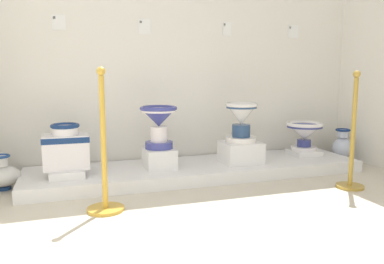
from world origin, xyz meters
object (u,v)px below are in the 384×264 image
Objects in this scene: plinth_block_leftmost at (67,172)px; plinth_block_squat_floral at (304,152)px; decorative_vase_companion at (342,147)px; stanchion_post_near_left at (104,172)px; antique_toilet_tall_cobalt at (241,118)px; decorative_vase_spare at (2,175)px; plinth_block_broad_patterned at (159,158)px; info_placard_fourth at (293,31)px; plinth_block_tall_cobalt at (241,152)px; info_placard_third at (227,29)px; info_placard_first at (59,22)px; info_placard_second at (144,26)px; antique_toilet_broad_patterned at (159,121)px; antique_toilet_squat_floral at (304,132)px; stanchion_post_near_right at (352,152)px; antique_toilet_leftmost at (66,146)px.

plinth_block_leftmost is 2.54m from plinth_block_squat_floral.
decorative_vase_companion is 2.92m from stanchion_post_near_left.
antique_toilet_tall_cobalt reaches higher than decorative_vase_spare.
plinth_block_broad_patterned is at bearing -4.12° from decorative_vase_spare.
stanchion_post_near_left is (-2.30, -1.17, -1.21)m from info_placard_fourth.
plinth_block_leftmost is 1.14× the size of plinth_block_broad_patterned.
antique_toilet_tall_cobalt is 0.96m from plinth_block_squat_floral.
plinth_block_tall_cobalt is 1.37m from info_placard_third.
plinth_block_squat_floral is at bearing -94.56° from info_placard_fourth.
plinth_block_broad_patterned is 2.40× the size of info_placard_fourth.
stanchion_post_near_left is at bearing -128.68° from plinth_block_broad_patterned.
plinth_block_broad_patterned is 1.63m from info_placard_third.
info_placard_fourth reaches higher than decorative_vase_spare.
info_placard_fourth is (2.58, 0.00, 0.00)m from info_placard_first.
info_placard_third reaches higher than plinth_block_tall_cobalt.
info_placard_third reaches higher than info_placard_second.
plinth_block_squat_floral is at bearing -11.46° from info_placard_second.
plinth_block_leftmost is 2.73× the size of info_placard_fourth.
plinth_block_leftmost is 0.76m from stanchion_post_near_left.
antique_toilet_broad_patterned reaches higher than antique_toilet_squat_floral.
decorative_vase_companion is (2.25, -0.35, -1.32)m from info_placard_second.
info_placard_first is (-2.55, 0.35, 1.36)m from plinth_block_squat_floral.
antique_toilet_leftmost is at bearing 162.13° from stanchion_post_near_right.
plinth_block_squat_floral is at bearing 45.00° from antique_toilet_squat_floral.
stanchion_post_near_right is at bearing -46.68° from antique_toilet_tall_cobalt.
antique_toilet_tall_cobalt is (0.84, -0.05, -0.00)m from antique_toilet_broad_patterned.
plinth_block_broad_patterned is at bearing 51.32° from stanchion_post_near_left.
decorative_vase_companion reaches higher than plinth_block_tall_cobalt.
plinth_block_broad_patterned is 2.21m from decorative_vase_companion.
antique_toilet_leftmost is at bearing 179.55° from plinth_block_tall_cobalt.
info_placard_third reaches higher than antique_toilet_tall_cobalt.
antique_toilet_leftmost reaches higher than plinth_block_leftmost.
plinth_block_broad_patterned is at bearing -177.68° from decorative_vase_companion.
stanchion_post_near_right is (2.15, -0.08, 0.03)m from stanchion_post_near_left.
plinth_block_squat_floral is (1.69, 0.09, -0.07)m from plinth_block_broad_patterned.
info_placard_fourth reaches higher than plinth_block_broad_patterned.
info_placard_second is 2.63m from decorative_vase_companion.
antique_toilet_broad_patterned is at bearing -26.80° from info_placard_first.
info_placard_fourth is 0.14× the size of stanchion_post_near_left.
plinth_block_leftmost is at bearing 110.80° from stanchion_post_near_left.
info_placard_second is 0.14× the size of stanchion_post_near_left.
info_placard_third is (0.04, 0.48, 0.93)m from antique_toilet_tall_cobalt.
antique_toilet_leftmost is 1.22m from info_placard_first.
info_placard_fourth is at bearing 144.99° from decorative_vase_companion.
info_placard_second reaches higher than antique_toilet_broad_patterned.
antique_toilet_broad_patterned is at bearing -177.04° from antique_toilet_squat_floral.
info_placard_second is (-0.03, 0.44, 0.92)m from antique_toilet_broad_patterned.
decorative_vase_spare reaches higher than plinth_block_squat_floral.
info_placard_first is 0.83m from info_placard_second.
info_placard_first is 1.74m from info_placard_third.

